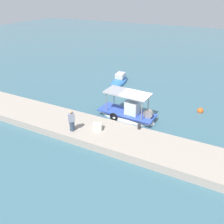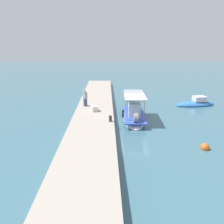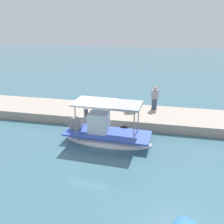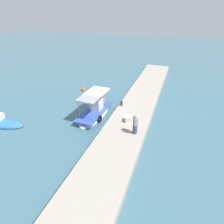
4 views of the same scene
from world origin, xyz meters
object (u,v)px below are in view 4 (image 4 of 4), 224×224
at_px(fisherman_near_bollard, 135,125).
at_px(moored_boat_near, 0,123).
at_px(cargo_crate, 128,119).
at_px(marker_buoy, 83,90).
at_px(mooring_bollard, 121,103).
at_px(main_fishing_boat, 95,112).

relative_size(fisherman_near_bollard, moored_boat_near, 0.37).
distance_m(cargo_crate, marker_buoy, 10.19).
bearing_deg(marker_buoy, fisherman_near_bollard, -132.63).
bearing_deg(mooring_bollard, moored_boat_near, 122.91).
distance_m(main_fishing_boat, fisherman_near_bollard, 5.41).
height_order(fisherman_near_bollard, marker_buoy, fisherman_near_bollard).
bearing_deg(moored_boat_near, main_fishing_boat, -59.76).
relative_size(main_fishing_boat, moored_boat_near, 1.14).
height_order(cargo_crate, marker_buoy, cargo_crate).
distance_m(mooring_bollard, cargo_crate, 3.18).
relative_size(main_fishing_boat, mooring_bollard, 10.55).
bearing_deg(marker_buoy, moored_boat_near, 160.65).
height_order(main_fishing_boat, cargo_crate, main_fishing_boat).
bearing_deg(mooring_bollard, cargo_crate, -151.94).
bearing_deg(main_fishing_boat, cargo_crate, -103.86).
relative_size(main_fishing_boat, fisherman_near_bollard, 3.12).
xyz_separation_m(main_fishing_boat, fisherman_near_bollard, (-2.55, -4.68, 0.96)).
xyz_separation_m(main_fishing_boat, moored_boat_near, (-4.47, 7.67, -0.23)).
bearing_deg(main_fishing_boat, fisherman_near_bollard, -118.55).
relative_size(fisherman_near_bollard, marker_buoy, 2.98).
bearing_deg(moored_boat_near, cargo_crate, -72.56).
relative_size(marker_buoy, moored_boat_near, 0.12).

